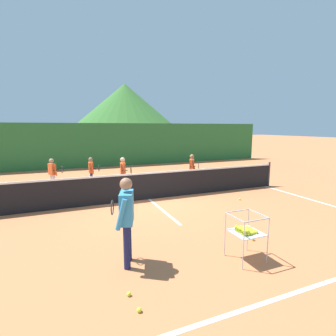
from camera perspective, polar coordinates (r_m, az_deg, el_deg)
name	(u,v)px	position (r m, az deg, el deg)	size (l,w,h in m)	color
ground_plane	(149,199)	(9.20, -4.23, -6.95)	(120.00, 120.00, 0.00)	#C67042
line_baseline_near	(273,300)	(4.54, 22.31, -25.61)	(10.57, 0.08, 0.01)	white
line_baseline_far	(120,176)	(13.75, -10.56, -1.69)	(10.57, 0.08, 0.01)	white
line_sideline_east	(265,186)	(11.90, 20.76, -3.81)	(0.08, 10.66, 0.01)	white
line_service_center	(149,199)	(9.20, -4.23, -6.94)	(0.08, 5.30, 0.01)	white
tennis_net	(149,186)	(9.08, -4.27, -3.92)	(11.03, 0.08, 1.05)	#333338
instructor	(126,213)	(4.79, -9.28, -9.94)	(0.46, 0.82, 1.65)	#191E4C
student_0	(53,171)	(11.36, -24.33, -0.64)	(0.60, 0.53, 1.29)	silver
student_1	(91,169)	(11.33, -16.71, -0.28)	(0.40, 0.62, 1.28)	navy
student_2	(123,171)	(10.31, -9.95, -0.65)	(0.42, 0.69, 1.36)	silver
student_3	(192,167)	(11.22, 5.39, 0.28)	(0.45, 0.73, 1.38)	silver
ball_cart	(245,231)	(5.23, 16.89, -13.21)	(0.58, 0.58, 0.90)	#B7B7BC
tennis_ball_0	(240,199)	(9.42, 15.74, -6.68)	(0.07, 0.07, 0.07)	yellow
tennis_ball_2	(129,294)	(4.37, -8.72, -26.00)	(0.07, 0.07, 0.07)	yellow
tennis_ball_4	(139,310)	(4.08, -6.44, -28.91)	(0.07, 0.07, 0.07)	yellow
tennis_ball_7	(253,239)	(6.31, 18.44, -14.82)	(0.07, 0.07, 0.07)	yellow
windscreen_fence	(108,145)	(17.04, -13.19, 5.02)	(23.26, 0.08, 2.80)	#286B33
hill_0	(125,110)	(87.72, -9.52, 12.73)	(39.56, 39.56, 16.57)	#38702D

